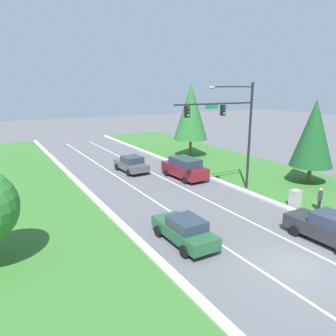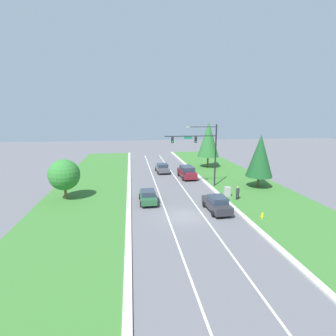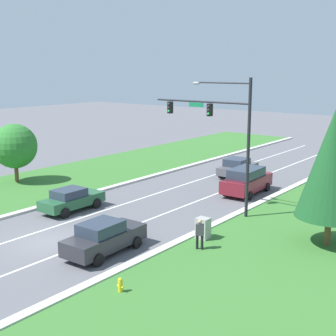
# 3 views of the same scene
# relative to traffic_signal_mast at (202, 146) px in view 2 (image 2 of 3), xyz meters

# --- Properties ---
(ground_plane) EXTENTS (160.00, 160.00, 0.00)m
(ground_plane) POSITION_rel_traffic_signal_mast_xyz_m (-4.44, -10.42, -5.73)
(ground_plane) COLOR #5B5B60
(curb_strip_right) EXTENTS (0.50, 90.00, 0.15)m
(curb_strip_right) POSITION_rel_traffic_signal_mast_xyz_m (1.21, -10.42, -5.66)
(curb_strip_right) COLOR beige
(curb_strip_right) RESTS_ON ground_plane
(curb_strip_left) EXTENTS (0.50, 90.00, 0.15)m
(curb_strip_left) POSITION_rel_traffic_signal_mast_xyz_m (-10.09, -10.42, -5.66)
(curb_strip_left) COLOR beige
(curb_strip_left) RESTS_ON ground_plane
(grass_verge_right) EXTENTS (10.00, 90.00, 0.08)m
(grass_verge_right) POSITION_rel_traffic_signal_mast_xyz_m (6.46, -10.42, -5.69)
(grass_verge_right) COLOR #38702D
(grass_verge_right) RESTS_ON ground_plane
(grass_verge_left) EXTENTS (10.00, 90.00, 0.08)m
(grass_verge_left) POSITION_rel_traffic_signal_mast_xyz_m (-15.34, -10.42, -5.69)
(grass_verge_left) COLOR #38702D
(grass_verge_left) RESTS_ON ground_plane
(lane_stripe_inner_left) EXTENTS (0.14, 81.00, 0.01)m
(lane_stripe_inner_left) POSITION_rel_traffic_signal_mast_xyz_m (-6.24, -10.42, -5.73)
(lane_stripe_inner_left) COLOR white
(lane_stripe_inner_left) RESTS_ON ground_plane
(lane_stripe_inner_right) EXTENTS (0.14, 81.00, 0.01)m
(lane_stripe_inner_right) POSITION_rel_traffic_signal_mast_xyz_m (-2.64, -10.42, -5.73)
(lane_stripe_inner_right) COLOR white
(lane_stripe_inner_right) RESTS_ON ground_plane
(traffic_signal_mast) EXTENTS (7.23, 0.41, 8.72)m
(traffic_signal_mast) POSITION_rel_traffic_signal_mast_xyz_m (0.00, 0.00, 0.00)
(traffic_signal_mast) COLOR black
(traffic_signal_mast) RESTS_ON ground_plane
(charcoal_sedan) EXTENTS (2.14, 4.70, 1.70)m
(charcoal_sedan) POSITION_rel_traffic_signal_mast_xyz_m (-0.93, -9.61, -4.88)
(charcoal_sedan) COLOR #28282D
(charcoal_sedan) RESTS_ON ground_plane
(forest_sedan) EXTENTS (1.97, 4.46, 1.52)m
(forest_sedan) POSITION_rel_traffic_signal_mast_xyz_m (-7.89, -5.78, -4.95)
(forest_sedan) COLOR #235633
(forest_sedan) RESTS_ON ground_plane
(graphite_sedan) EXTENTS (2.28, 4.47, 1.63)m
(graphite_sedan) POSITION_rel_traffic_signal_mast_xyz_m (-4.31, 9.89, -4.91)
(graphite_sedan) COLOR #4C4C51
(graphite_sedan) RESTS_ON ground_plane
(burgundy_suv) EXTENTS (2.40, 5.10, 1.97)m
(burgundy_suv) POSITION_rel_traffic_signal_mast_xyz_m (-0.92, 5.28, -4.72)
(burgundy_suv) COLOR maroon
(burgundy_suv) RESTS_ON ground_plane
(utility_cabinet) EXTENTS (0.70, 0.60, 1.25)m
(utility_cabinet) POSITION_rel_traffic_signal_mast_xyz_m (1.98, -4.93, -5.11)
(utility_cabinet) COLOR #9E9E99
(utility_cabinet) RESTS_ON ground_plane
(pedestrian) EXTENTS (0.43, 0.34, 1.69)m
(pedestrian) POSITION_rel_traffic_signal_mast_xyz_m (2.72, -6.34, -4.80)
(pedestrian) COLOR black
(pedestrian) RESTS_ON ground_plane
(fire_hydrant) EXTENTS (0.34, 0.20, 0.70)m
(fire_hydrant) POSITION_rel_traffic_signal_mast_xyz_m (2.77, -12.30, -5.39)
(fire_hydrant) COLOR gold
(fire_hydrant) RESTS_ON ground_plane
(conifer_near_right_tree) EXTENTS (3.59, 3.59, 7.38)m
(conifer_near_right_tree) POSITION_rel_traffic_signal_mast_xyz_m (7.68, -1.65, -1.23)
(conifer_near_right_tree) COLOR brown
(conifer_near_right_tree) RESTS_ON ground_plane
(oak_near_left_tree) EXTENTS (3.63, 3.63, 4.89)m
(oak_near_left_tree) POSITION_rel_traffic_signal_mast_xyz_m (-17.51, -3.38, -2.67)
(oak_near_left_tree) COLOR brown
(oak_near_left_tree) RESTS_ON ground_plane
(conifer_far_right_tree) EXTENTS (4.06, 4.06, 8.67)m
(conifer_far_right_tree) POSITION_rel_traffic_signal_mast_xyz_m (4.84, 13.08, -0.32)
(conifer_far_right_tree) COLOR brown
(conifer_far_right_tree) RESTS_ON ground_plane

